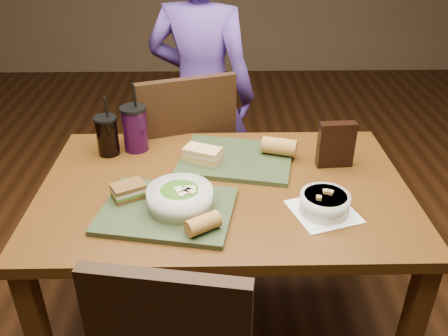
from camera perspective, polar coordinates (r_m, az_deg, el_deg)
The scene contains 15 objects.
ground at distance 2.18m, azimuth -0.00°, elevation -18.99°, with size 6.00×6.00×0.00m, color #381C0B.
dining_table at distance 1.74m, azimuth -0.00°, elevation -4.59°, with size 1.30×0.85×0.75m.
chair_far at distance 2.26m, azimuth -4.00°, elevation 0.99°, with size 0.54×0.55×0.99m.
diner at distance 2.45m, azimuth -2.71°, elevation 8.81°, with size 0.56×0.36×1.52m, color #4E3289.
tray_near at distance 1.55m, azimuth -6.85°, elevation -5.09°, with size 0.42×0.32×0.02m, color #2C381F.
tray_far at distance 1.83m, azimuth 1.49°, elevation 1.10°, with size 0.42×0.32×0.02m, color #2C381F.
salad_bowl at distance 1.53m, azimuth -5.32°, elevation -3.44°, with size 0.21×0.21×0.07m.
soup_bowl at distance 1.56m, azimuth 12.01°, elevation -4.13°, with size 0.25×0.25×0.08m.
sandwich_near at distance 1.61m, azimuth -11.40°, elevation -2.69°, with size 0.13×0.11×0.05m.
sandwich_far at distance 1.79m, azimuth -2.59°, elevation 1.64°, with size 0.15×0.12×0.05m.
baguette_near at distance 1.43m, azimuth -2.55°, elevation -6.71°, with size 0.05×0.05×0.11m, color #AD7533.
baguette_far at distance 1.85m, azimuth 6.68°, elevation 2.59°, with size 0.07×0.07×0.13m, color #AD7533.
cup_cola at distance 1.91m, azimuth -13.86°, elevation 3.82°, with size 0.09×0.09×0.24m.
cup_berry at distance 1.92m, azimuth -10.68°, elevation 4.72°, with size 0.10×0.10×0.28m.
chip_bag at distance 1.82m, azimuth 13.32°, elevation 2.75°, with size 0.14×0.04×0.18m, color black.
Camera 1 is at (-0.03, -1.43, 1.65)m, focal length 38.00 mm.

